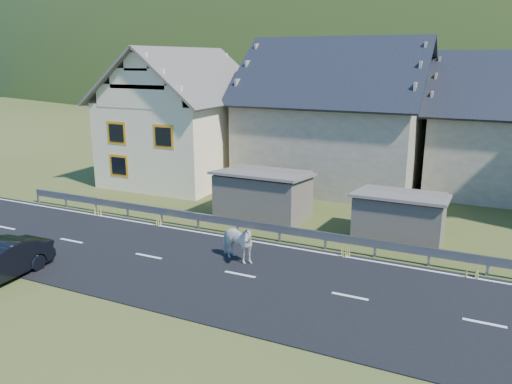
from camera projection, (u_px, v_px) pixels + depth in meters
The scene contains 11 objects.
ground at pixel (240, 275), 17.82m from camera, with size 160.00×160.00×0.00m, color #2F3D16.
road at pixel (240, 275), 17.82m from camera, with size 60.00×7.00×0.04m, color black.
lane_markings at pixel (240, 274), 17.81m from camera, with size 60.00×6.60×0.01m, color silver.
guardrail at pixel (280, 230), 20.90m from camera, with size 28.10×0.09×0.75m.
shed_left at pixel (264, 196), 24.04m from camera, with size 4.30×3.30×2.40m, color #64594C.
shed_right at pixel (400, 218), 20.97m from camera, with size 3.80×2.90×2.20m, color #64594C.
house_cream at pixel (183, 110), 31.27m from camera, with size 7.80×9.80×8.30m.
house_stone_a at pixel (336, 107), 30.14m from camera, with size 10.80×9.80×8.90m.
mountain at pixel (480, 137), 178.43m from camera, with size 440.00×280.00×260.00m, color #243A0F.
conifer_patch at pixel (242, 63), 134.94m from camera, with size 76.00×50.00×28.00m, color black.
horse at pixel (236, 242), 18.80m from camera, with size 1.81×0.82×1.53m, color silver.
Camera 1 is at (7.47, -14.64, 7.53)m, focal length 35.00 mm.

